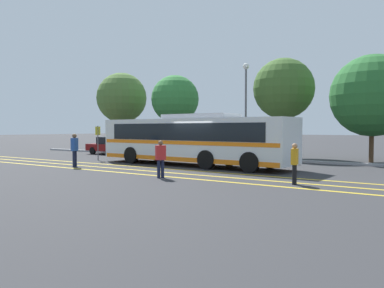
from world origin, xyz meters
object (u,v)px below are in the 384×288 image
transit_bus (192,139)px  street_lamp (246,95)px  pedestrian_0 (295,161)px  tree_3 (175,99)px  parked_car_0 (112,146)px  pedestrian_1 (75,148)px  bus_stop_sign (98,138)px  pedestrian_2 (161,157)px  tree_1 (284,89)px  tree_0 (372,96)px  parked_car_1 (180,149)px  tree_2 (122,98)px

transit_bus → street_lamp: street_lamp is taller
pedestrian_0 → tree_3: (-14.23, 12.00, 3.72)m
parked_car_0 → pedestrian_1: bearing=34.7°
transit_bus → bus_stop_sign: transit_bus is taller
parked_car_0 → pedestrian_2: bearing=53.9°
transit_bus → tree_3: size_ratio=1.87×
parked_car_0 → tree_1: 14.21m
transit_bus → parked_car_0: (-10.47, 4.06, -0.81)m
street_lamp → tree_0: 8.08m
parked_car_1 → pedestrian_1: bearing=172.0°
tree_0 → tree_2: tree_2 is taller
pedestrian_0 → tree_3: bearing=41.2°
parked_car_1 → tree_3: tree_3 is taller
parked_car_0 → parked_car_1: size_ratio=0.92×
pedestrian_0 → street_lamp: size_ratio=0.23×
pedestrian_1 → pedestrian_2: (6.79, -1.03, -0.15)m
street_lamp → tree_1: 2.93m
parked_car_0 → tree_2: size_ratio=0.62×
pedestrian_2 → tree_0: tree_0 is taller
parked_car_1 → pedestrian_0: size_ratio=3.13×
bus_stop_sign → tree_1: tree_1 is taller
transit_bus → tree_2: size_ratio=1.70×
tree_0 → tree_2: size_ratio=0.92×
pedestrian_0 → tree_1: size_ratio=0.22×
parked_car_1 → street_lamp: (4.01, 2.46, 3.84)m
transit_bus → pedestrian_2: (1.83, -5.26, -0.62)m
transit_bus → pedestrian_2: bearing=-157.5°
tree_0 → parked_car_0: bearing=-168.6°
parked_car_0 → pedestrian_1: size_ratio=2.46×
parked_car_1 → bus_stop_sign: bearing=142.4°
pedestrian_1 → pedestrian_2: 6.87m
parked_car_0 → pedestrian_2: pedestrian_2 is taller
pedestrian_2 → tree_1: bearing=32.2°
transit_bus → pedestrian_2: 5.60m
tree_2 → parked_car_0: bearing=-56.4°
parked_car_1 → tree_0: bearing=-71.5°
pedestrian_0 → tree_2: tree_2 is taller
street_lamp → tree_2: (-13.26, 1.35, 0.45)m
transit_bus → tree_1: 9.50m
parked_car_0 → tree_3: 6.56m
bus_stop_sign → tree_3: tree_3 is taller
pedestrian_1 → tree_2: (-7.99, 12.02, 3.91)m
tree_2 → pedestrian_2: bearing=-41.4°
tree_3 → pedestrian_0: bearing=-40.1°
transit_bus → bus_stop_sign: 7.23m
pedestrian_2 → tree_3: bearing=67.8°
parked_car_0 → pedestrian_1: 9.96m
parked_car_0 → pedestrian_0: bearing=66.7°
tree_2 → tree_0: bearing=0.1°
parked_car_1 → pedestrian_1: pedestrian_1 is taller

